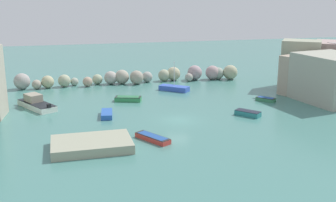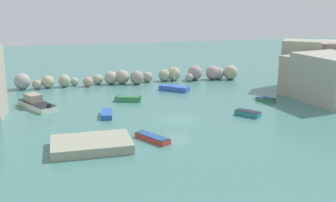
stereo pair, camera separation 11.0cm
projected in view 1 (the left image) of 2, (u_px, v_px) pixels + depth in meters
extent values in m
plane|color=#447C75|center=(179.00, 120.00, 50.40)|extent=(160.00, 160.00, 0.00)
cube|color=#AC928D|center=(334.00, 63.00, 69.35)|extent=(9.47, 9.61, 7.06)
cube|color=#A0A08F|center=(331.00, 78.00, 58.42)|extent=(9.20, 10.17, 6.62)
cube|color=tan|center=(308.00, 77.00, 60.79)|extent=(6.85, 8.56, 5.88)
cube|color=#9B9F86|center=(300.00, 65.00, 66.28)|extent=(7.10, 6.69, 7.67)
cube|color=#A2A881|center=(329.00, 70.00, 72.73)|extent=(8.15, 9.00, 3.61)
sphere|color=#9F9894|center=(22.00, 81.00, 66.22)|extent=(2.54, 2.54, 2.54)
sphere|color=#A59887|center=(37.00, 84.00, 66.35)|extent=(1.51, 1.51, 1.51)
sphere|color=tan|center=(48.00, 82.00, 67.12)|extent=(2.01, 2.01, 2.01)
sphere|color=#A4A98A|center=(64.00, 81.00, 67.96)|extent=(2.01, 2.01, 2.01)
sphere|color=#A0A796|center=(75.00, 82.00, 68.92)|extent=(1.31, 1.31, 1.31)
sphere|color=tan|center=(88.00, 82.00, 68.14)|extent=(1.61, 1.61, 1.61)
sphere|color=#A2AC8C|center=(97.00, 79.00, 69.84)|extent=(1.69, 1.69, 1.69)
sphere|color=#A9A298|center=(111.00, 78.00, 69.86)|extent=(2.19, 2.19, 2.19)
sphere|color=#A49C8B|center=(122.00, 77.00, 70.17)|extent=(2.37, 2.37, 2.37)
sphere|color=#9D9483|center=(137.00, 77.00, 69.90)|extent=(2.29, 2.29, 2.29)
sphere|color=#9D9C95|center=(147.00, 77.00, 71.61)|extent=(1.80, 1.80, 1.80)
sphere|color=#A0A587|center=(164.00, 75.00, 72.29)|extent=(2.04, 2.04, 2.04)
sphere|color=#B1AC89|center=(174.00, 74.00, 72.88)|extent=(2.36, 2.36, 2.36)
sphere|color=#9F9C90|center=(189.00, 77.00, 72.14)|extent=(1.41, 1.41, 1.41)
sphere|color=#A68E94|center=(195.00, 73.00, 73.35)|extent=(2.54, 2.54, 2.54)
sphere|color=#AC9091|center=(212.00, 73.00, 73.61)|extent=(2.46, 2.46, 2.46)
sphere|color=#959E8F|center=(218.00, 73.00, 73.88)|extent=(2.11, 2.11, 2.11)
sphere|color=#ACAC8B|center=(230.00, 72.00, 73.75)|extent=(2.53, 2.53, 2.53)
cube|color=#9A9C84|center=(92.00, 144.00, 41.08)|extent=(7.85, 5.32, 0.92)
cube|color=#367A53|center=(266.00, 100.00, 59.14)|extent=(2.56, 2.76, 0.47)
cube|color=#2D2D24|center=(266.00, 98.00, 59.07)|extent=(2.51, 2.70, 0.06)
cube|color=#234C93|center=(266.00, 98.00, 59.07)|extent=(2.17, 2.34, 0.08)
cube|color=#C73931|center=(153.00, 138.00, 43.43)|extent=(3.25, 4.27, 0.47)
cube|color=#2C2828|center=(153.00, 136.00, 43.36)|extent=(3.19, 4.18, 0.06)
cube|color=#234C93|center=(153.00, 136.00, 43.36)|extent=(2.76, 3.63, 0.08)
cube|color=blue|center=(107.00, 114.00, 51.81)|extent=(1.72, 3.59, 0.62)
cube|color=white|center=(37.00, 106.00, 55.53)|extent=(5.42, 7.15, 0.72)
cube|color=black|center=(37.00, 103.00, 55.43)|extent=(5.31, 7.01, 0.06)
cube|color=#9E937F|center=(33.00, 98.00, 55.94)|extent=(2.62, 2.86, 1.05)
cube|color=black|center=(49.00, 106.00, 53.04)|extent=(0.56, 0.53, 0.50)
cube|color=#338C51|center=(128.00, 99.00, 59.15)|extent=(3.95, 2.59, 0.58)
cube|color=#212B25|center=(128.00, 97.00, 59.07)|extent=(3.87, 2.54, 0.06)
cube|color=#2D7047|center=(128.00, 97.00, 59.06)|extent=(3.36, 2.20, 0.08)
cube|color=teal|center=(248.00, 113.00, 52.11)|extent=(2.99, 3.20, 0.59)
cube|color=#1E2330|center=(248.00, 111.00, 52.03)|extent=(2.93, 3.14, 0.06)
cube|color=blue|center=(174.00, 88.00, 65.42)|extent=(4.66, 4.28, 0.76)
cylinder|color=silver|center=(174.00, 74.00, 64.84)|extent=(0.10, 0.10, 3.86)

